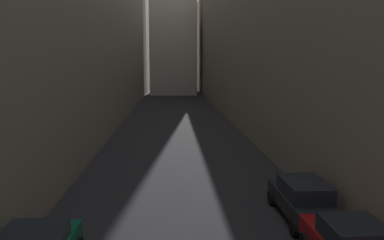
% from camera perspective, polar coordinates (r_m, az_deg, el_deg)
% --- Properties ---
extents(ground_plane, '(264.00, 264.00, 0.00)m').
position_cam_1_polar(ground_plane, '(40.95, -2.29, -0.05)').
color(ground_plane, black).
extents(building_block_left, '(15.14, 108.00, 24.71)m').
position_cam_1_polar(building_block_left, '(44.78, -20.11, 16.05)').
color(building_block_left, '#756B5B').
rests_on(building_block_left, ground).
extents(building_block_right, '(15.49, 108.00, 19.36)m').
position_cam_1_polar(building_block_right, '(44.90, 15.19, 12.79)').
color(building_block_right, '#756B5B').
rests_on(building_block_right, ground).
extents(parked_car_right_far, '(1.87, 4.43, 1.49)m').
position_cam_1_polar(parked_car_right_far, '(15.65, 16.08, -11.09)').
color(parked_car_right_far, black).
rests_on(parked_car_right_far, ground).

